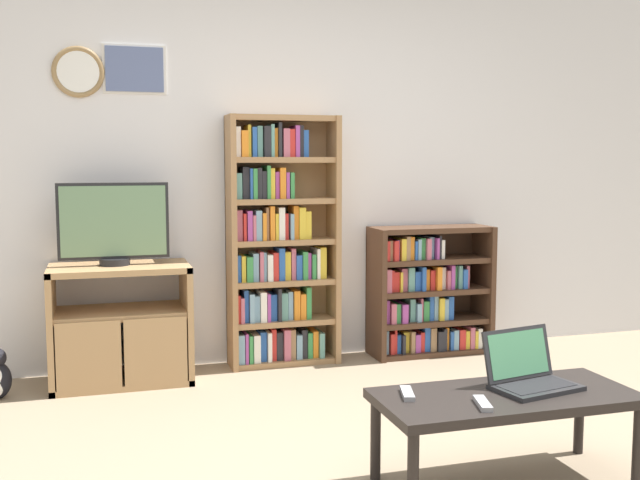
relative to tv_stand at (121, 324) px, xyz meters
name	(u,v)px	position (x,y,z in m)	size (l,w,h in m)	color
wall_back	(277,166)	(1.04, 0.31, 0.95)	(7.11, 0.09, 2.60)	silver
tv_stand	(121,324)	(0.00, 0.00, 0.00)	(0.82, 0.47, 0.72)	tan
television	(114,224)	(-0.02, 0.04, 0.61)	(0.65, 0.18, 0.49)	black
bookshelf_tall	(278,246)	(1.01, 0.15, 0.43)	(0.72, 0.25, 1.63)	#9E754C
bookshelf_short	(424,294)	(2.04, 0.12, 0.06)	(0.84, 0.32, 0.89)	#472D1E
coffee_table	(506,403)	(1.48, -1.93, -0.01)	(1.08, 0.47, 0.39)	black
laptop	(528,373)	(1.61, -1.88, 0.09)	(0.40, 0.32, 0.24)	#232326
remote_near_laptop	(407,393)	(1.07, -1.85, 0.04)	(0.09, 0.17, 0.02)	#99999E
remote_far_from_laptop	(483,403)	(1.31, -2.05, 0.04)	(0.08, 0.17, 0.02)	#99999E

